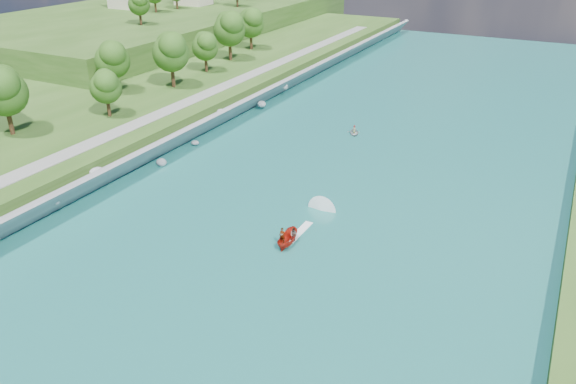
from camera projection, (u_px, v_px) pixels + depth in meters
The scene contains 8 objects.
ground at pixel (233, 286), 53.12m from camera, with size 260.00×260.00×0.00m, color #2D5119.
river_water at pixel (321, 201), 69.06m from camera, with size 55.00×240.00×0.10m, color #1A6463.
berm_west at pixel (34, 126), 89.04m from camera, with size 45.00×240.00×3.50m, color #2D5119.
ridge_west at pixel (168, 23), 161.16m from camera, with size 60.00×120.00×9.00m, color #2D5119.
riprap_bank at pixel (151, 153), 78.53m from camera, with size 5.00×236.00×4.62m.
riverside_path at pixel (116, 132), 81.00m from camera, with size 3.00×200.00×0.10m, color gray.
motorboat at pixel (295, 232), 60.82m from camera, with size 3.60×18.78×2.09m.
raft at pixel (354, 132), 90.21m from camera, with size 3.10×3.51×1.51m.
Camera 1 is at (24.82, -36.55, 31.24)m, focal length 35.00 mm.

